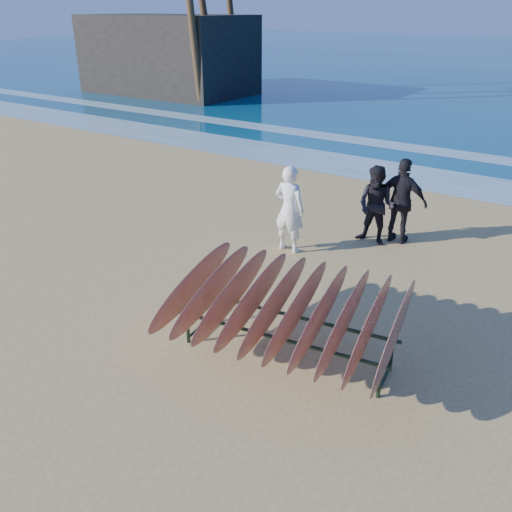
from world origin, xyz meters
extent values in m
plane|color=tan|center=(0.00, 0.00, 0.00)|extent=(120.00, 120.00, 0.00)
plane|color=white|center=(0.00, 10.00, 0.01)|extent=(160.00, 160.00, 0.00)
plane|color=white|center=(0.00, 13.50, 0.01)|extent=(160.00, 160.00, 0.00)
cylinder|color=#1C2C20|center=(-0.23, -0.71, 0.25)|extent=(0.06, 0.06, 0.50)
cylinder|color=#1C2C20|center=(2.70, -0.27, 0.25)|extent=(0.06, 0.06, 0.50)
cylinder|color=#1C2C20|center=(-0.33, -0.06, 0.25)|extent=(0.06, 0.06, 0.50)
cylinder|color=#1C2C20|center=(2.60, 0.38, 0.25)|extent=(0.06, 0.06, 0.50)
cylinder|color=#1C2C20|center=(1.23, -0.49, 0.50)|extent=(3.17, 0.53, 0.06)
cylinder|color=#1C2C20|center=(1.14, 0.16, 0.50)|extent=(3.17, 0.53, 0.06)
cylinder|color=#1C2C20|center=(-0.28, -0.39, 0.08)|extent=(0.14, 0.65, 0.04)
cylinder|color=#1C2C20|center=(2.65, 0.05, 0.08)|extent=(0.14, 0.65, 0.04)
ellipsoid|color=#670E07|center=(-0.35, -0.40, 0.84)|extent=(0.43, 2.44, 0.89)
ellipsoid|color=#670E07|center=(-0.01, -0.34, 0.84)|extent=(0.43, 2.44, 0.89)
ellipsoid|color=#670E07|center=(0.34, -0.29, 0.84)|extent=(0.43, 2.44, 0.89)
ellipsoid|color=#670E07|center=(0.68, -0.24, 0.84)|extent=(0.43, 2.44, 0.89)
ellipsoid|color=#670E07|center=(1.02, -0.19, 0.84)|extent=(0.43, 2.44, 0.89)
ellipsoid|color=#670E07|center=(1.36, -0.14, 0.84)|extent=(0.43, 2.44, 0.89)
ellipsoid|color=#670E07|center=(1.70, -0.09, 0.84)|extent=(0.43, 2.44, 0.89)
ellipsoid|color=#670E07|center=(2.04, -0.04, 0.84)|extent=(0.43, 2.44, 0.89)
ellipsoid|color=#670E07|center=(2.38, 0.01, 0.84)|extent=(0.43, 2.44, 0.89)
ellipsoid|color=#670E07|center=(2.72, 0.06, 0.84)|extent=(0.43, 2.44, 0.89)
imported|color=white|center=(-0.77, 3.14, 0.92)|extent=(0.68, 0.45, 1.84)
imported|color=black|center=(0.55, 4.52, 0.86)|extent=(0.84, 0.66, 1.71)
imported|color=black|center=(0.97, 4.89, 0.93)|extent=(1.10, 0.47, 1.86)
cube|color=#2D2823|center=(-18.68, 18.85, 2.15)|extent=(9.66, 5.36, 4.29)
cylinder|color=brown|center=(-14.19, 15.90, 4.27)|extent=(0.36, 1.29, 8.52)
cylinder|color=brown|center=(-14.94, 17.80, 4.24)|extent=(0.36, 1.96, 8.39)
camera|label=1|loc=(4.62, -5.91, 4.71)|focal=38.00mm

